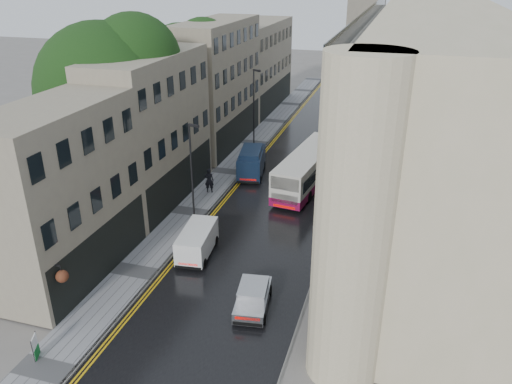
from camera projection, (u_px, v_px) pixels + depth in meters
The scene contains 16 objects.
road at pixel (292, 180), 42.77m from camera, with size 9.00×85.00×0.02m, color black.
left_sidewalk at pixel (228, 172), 44.27m from camera, with size 2.70×85.00×0.12m, color gray.
right_sidewalk at pixel (356, 186), 41.35m from camera, with size 1.80×85.00×0.12m, color slate.
old_shop_row at pixel (198, 97), 44.94m from camera, with size 4.50×56.00×12.00m, color gray, non-canonical shape.
modern_block at pixel (430, 114), 35.91m from camera, with size 8.00×40.00×14.00m, color beige, non-canonical shape.
tree_near at pixel (107, 112), 36.61m from camera, with size 10.56×10.56×13.89m, color black, non-canonical shape.
tree_far at pixel (184, 85), 48.18m from camera, with size 9.24×9.24×12.46m, color black, non-canonical shape.
cream_bus at pixel (282, 180), 38.92m from camera, with size 2.46×10.83×2.95m, color silver, non-canonical shape.
white_lorry at pixel (320, 137), 47.01m from camera, with size 2.33×7.76×4.07m, color white, non-canonical shape.
silver_hatchback at pixel (235, 310), 25.44m from camera, with size 1.59×3.64×1.37m, color #999A9E, non-canonical shape.
white_van at pixel (178, 252), 30.15m from camera, with size 1.73×4.03×1.82m, color white, non-canonical shape.
navy_van at pixel (238, 168), 41.86m from camera, with size 1.97×4.93×2.52m, color #0D1B31, non-canonical shape.
pedestrian at pixel (209, 180), 39.75m from camera, with size 0.74×0.48×2.02m, color black.
lamp_post_near at pixel (192, 176), 33.80m from camera, with size 0.82×0.18×7.25m, color #232325, non-canonical shape.
lamp_post_far at pixel (254, 109), 48.91m from camera, with size 0.86×0.19×7.65m, color black, non-canonical shape.
estate_sign at pixel (35, 347), 22.97m from camera, with size 0.08×0.69×1.14m, color silver, non-canonical shape.
Camera 1 is at (8.23, -11.16, 16.68)m, focal length 35.00 mm.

